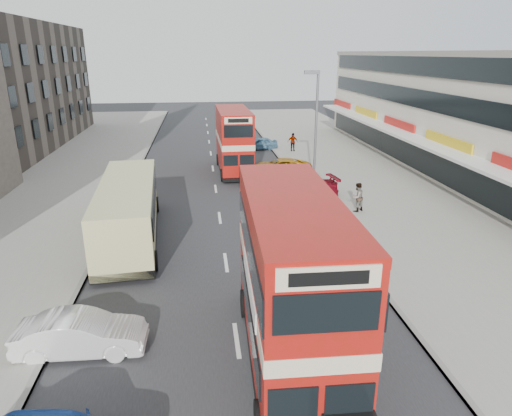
{
  "coord_description": "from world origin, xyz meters",
  "views": [
    {
      "loc": [
        -0.95,
        -10.9,
        9.18
      ],
      "look_at": [
        1.18,
        6.22,
        3.22
      ],
      "focal_mm": 31.69,
      "sensor_mm": 36.0,
      "label": 1
    }
  ],
  "objects_px": {
    "bus_second": "(234,141)",
    "pedestrian_near": "(357,197)",
    "coach": "(128,209)",
    "car_left_front": "(81,334)",
    "cyclist": "(278,184)",
    "street_lamp": "(315,124)",
    "car_right_c": "(259,144)",
    "car_right_b": "(280,168)",
    "car_right_a": "(299,189)",
    "bus_main": "(292,282)",
    "pedestrian_far": "(293,142)"
  },
  "relations": [
    {
      "from": "bus_second",
      "to": "car_right_a",
      "type": "xyz_separation_m",
      "value": [
        3.65,
        -7.88,
        -1.8
      ]
    },
    {
      "from": "car_left_front",
      "to": "pedestrian_near",
      "type": "xyz_separation_m",
      "value": [
        13.19,
        11.76,
        0.37
      ]
    },
    {
      "from": "cyclist",
      "to": "bus_second",
      "type": "bearing_deg",
      "value": 106.74
    },
    {
      "from": "bus_main",
      "to": "car_right_c",
      "type": "xyz_separation_m",
      "value": [
        3.29,
        32.39,
        -2.1
      ]
    },
    {
      "from": "car_right_a",
      "to": "cyclist",
      "type": "xyz_separation_m",
      "value": [
        -1.15,
        1.55,
        -0.06
      ]
    },
    {
      "from": "car_right_a",
      "to": "pedestrian_far",
      "type": "bearing_deg",
      "value": 162.49
    },
    {
      "from": "bus_main",
      "to": "car_right_c",
      "type": "bearing_deg",
      "value": -94.13
    },
    {
      "from": "pedestrian_far",
      "to": "cyclist",
      "type": "xyz_separation_m",
      "value": [
        -3.67,
        -13.11,
        -0.34
      ]
    },
    {
      "from": "coach",
      "to": "pedestrian_far",
      "type": "xyz_separation_m",
      "value": [
        12.61,
        20.02,
        -0.62
      ]
    },
    {
      "from": "car_left_front",
      "to": "car_right_a",
      "type": "relative_size",
      "value": 0.8
    },
    {
      "from": "bus_main",
      "to": "pedestrian_near",
      "type": "distance_m",
      "value": 14.61
    },
    {
      "from": "bus_second",
      "to": "pedestrian_near",
      "type": "bearing_deg",
      "value": 119.73
    },
    {
      "from": "bus_second",
      "to": "pedestrian_near",
      "type": "distance_m",
      "value": 12.82
    },
    {
      "from": "street_lamp",
      "to": "car_right_a",
      "type": "xyz_separation_m",
      "value": [
        -1.16,
        -1.17,
        -4.05
      ]
    },
    {
      "from": "bus_main",
      "to": "coach",
      "type": "relative_size",
      "value": 0.88
    },
    {
      "from": "street_lamp",
      "to": "car_left_front",
      "type": "relative_size",
      "value": 2.0
    },
    {
      "from": "car_right_b",
      "to": "pedestrian_far",
      "type": "bearing_deg",
      "value": 167.26
    },
    {
      "from": "street_lamp",
      "to": "pedestrian_near",
      "type": "bearing_deg",
      "value": -68.37
    },
    {
      "from": "coach",
      "to": "car_left_front",
      "type": "bearing_deg",
      "value": -95.69
    },
    {
      "from": "street_lamp",
      "to": "bus_second",
      "type": "xyz_separation_m",
      "value": [
        -4.81,
        6.71,
        -2.25
      ]
    },
    {
      "from": "car_left_front",
      "to": "car_right_c",
      "type": "distance_m",
      "value": 32.75
    },
    {
      "from": "coach",
      "to": "car_right_b",
      "type": "bearing_deg",
      "value": 44.97
    },
    {
      "from": "street_lamp",
      "to": "car_right_c",
      "type": "bearing_deg",
      "value": 96.17
    },
    {
      "from": "car_right_b",
      "to": "bus_second",
      "type": "bearing_deg",
      "value": -112.88
    },
    {
      "from": "bus_second",
      "to": "cyclist",
      "type": "bearing_deg",
      "value": 110.63
    },
    {
      "from": "car_left_front",
      "to": "cyclist",
      "type": "xyz_separation_m",
      "value": [
        9.2,
        16.37,
        0.0
      ]
    },
    {
      "from": "street_lamp",
      "to": "car_right_b",
      "type": "height_order",
      "value": "street_lamp"
    },
    {
      "from": "pedestrian_far",
      "to": "car_right_b",
      "type": "bearing_deg",
      "value": -108.06
    },
    {
      "from": "car_right_b",
      "to": "pedestrian_far",
      "type": "xyz_separation_m",
      "value": [
        2.71,
        8.58,
        0.33
      ]
    },
    {
      "from": "pedestrian_near",
      "to": "cyclist",
      "type": "xyz_separation_m",
      "value": [
        -3.99,
        4.62,
        -0.36
      ]
    },
    {
      "from": "car_right_b",
      "to": "pedestrian_near",
      "type": "relative_size",
      "value": 2.76
    },
    {
      "from": "bus_main",
      "to": "pedestrian_near",
      "type": "relative_size",
      "value": 5.3
    },
    {
      "from": "street_lamp",
      "to": "bus_main",
      "type": "height_order",
      "value": "street_lamp"
    },
    {
      "from": "car_left_front",
      "to": "pedestrian_far",
      "type": "bearing_deg",
      "value": -21.9
    },
    {
      "from": "car_left_front",
      "to": "car_right_a",
      "type": "bearing_deg",
      "value": -33.23
    },
    {
      "from": "car_left_front",
      "to": "street_lamp",
      "type": "bearing_deg",
      "value": -34.05
    },
    {
      "from": "bus_second",
      "to": "pedestrian_near",
      "type": "xyz_separation_m",
      "value": [
        6.49,
        -10.95,
        -1.5
      ]
    },
    {
      "from": "car_right_c",
      "to": "cyclist",
      "type": "relative_size",
      "value": 1.8
    },
    {
      "from": "bus_main",
      "to": "cyclist",
      "type": "xyz_separation_m",
      "value": [
        2.63,
        17.54,
        -2.03
      ]
    },
    {
      "from": "car_right_b",
      "to": "coach",
      "type": "bearing_deg",
      "value": -36.05
    },
    {
      "from": "pedestrian_near",
      "to": "cyclist",
      "type": "bearing_deg",
      "value": -78.25
    },
    {
      "from": "street_lamp",
      "to": "car_right_b",
      "type": "relative_size",
      "value": 1.66
    },
    {
      "from": "coach",
      "to": "car_right_b",
      "type": "distance_m",
      "value": 15.16
    },
    {
      "from": "street_lamp",
      "to": "bus_main",
      "type": "bearing_deg",
      "value": -106.03
    },
    {
      "from": "car_right_b",
      "to": "car_left_front",
      "type": "bearing_deg",
      "value": -21.09
    },
    {
      "from": "car_right_a",
      "to": "car_right_b",
      "type": "bearing_deg",
      "value": 174.09
    },
    {
      "from": "car_right_c",
      "to": "car_right_b",
      "type": "bearing_deg",
      "value": -2.51
    },
    {
      "from": "bus_main",
      "to": "coach",
      "type": "bearing_deg",
      "value": -57.58
    },
    {
      "from": "coach",
      "to": "cyclist",
      "type": "bearing_deg",
      "value": 33.54
    },
    {
      "from": "street_lamp",
      "to": "bus_main",
      "type": "relative_size",
      "value": 0.86
    }
  ]
}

